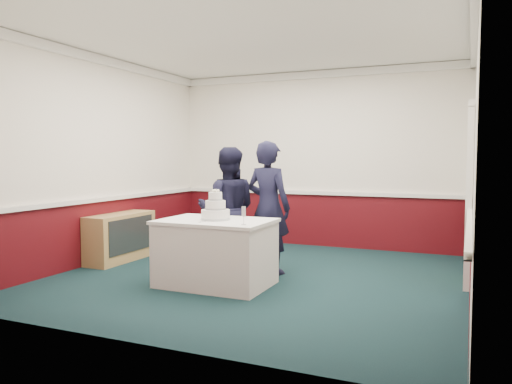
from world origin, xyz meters
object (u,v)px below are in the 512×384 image
at_px(wedding_cake, 215,211).
at_px(person_woman, 268,207).
at_px(person_man, 228,209).
at_px(champagne_flute, 244,212).
at_px(cake_table, 216,252).
at_px(sideboard, 121,237).
at_px(cake_knife, 205,221).

height_order(wedding_cake, person_woman, person_woman).
distance_m(person_man, person_woman, 0.56).
distance_m(champagne_flute, person_man, 1.25).
bearing_deg(person_man, cake_table, 82.75).
xyz_separation_m(sideboard, person_man, (1.75, 0.04, 0.48)).
height_order(cake_table, wedding_cake, wedding_cake).
distance_m(wedding_cake, person_woman, 0.91).
xyz_separation_m(champagne_flute, person_man, (-0.71, 1.02, -0.09)).
distance_m(cake_knife, person_man, 0.96).
xyz_separation_m(cake_knife, person_man, (-0.18, 0.94, 0.04)).
bearing_deg(champagne_flute, person_woman, 98.29).
bearing_deg(champagne_flute, cake_table, 150.75).
relative_size(sideboard, cake_knife, 5.45).
bearing_deg(cake_table, sideboard, 160.44).
xyz_separation_m(wedding_cake, person_man, (-0.21, 0.74, -0.07)).
bearing_deg(person_woman, champagne_flute, 108.93).
relative_size(sideboard, person_woman, 0.69).
relative_size(person_man, person_woman, 0.96).
distance_m(cake_table, champagne_flute, 0.78).
height_order(person_man, person_woman, person_woman).
height_order(cake_table, champagne_flute, champagne_flute).
distance_m(cake_table, cake_knife, 0.44).
xyz_separation_m(wedding_cake, cake_knife, (-0.03, -0.20, -0.11)).
xyz_separation_m(cake_table, cake_knife, (-0.03, -0.20, 0.39)).
bearing_deg(person_man, champagne_flute, 101.62).
distance_m(sideboard, person_woman, 2.37).
bearing_deg(cake_knife, cake_table, 93.47).
height_order(cake_knife, person_man, person_man).
distance_m(sideboard, cake_table, 2.09).
bearing_deg(person_woman, wedding_cake, 79.02).
bearing_deg(person_woman, sideboard, 14.33).
relative_size(champagne_flute, person_woman, 0.12).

